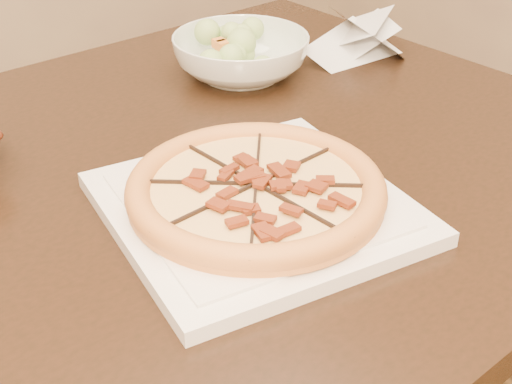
# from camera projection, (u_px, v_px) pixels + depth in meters

# --- Properties ---
(dining_table) EXTENTS (1.46, 1.01, 0.75)m
(dining_table) POSITION_uv_depth(u_px,v_px,m) (110.00, 270.00, 0.88)
(dining_table) COLOR black
(dining_table) RESTS_ON floor
(plate) EXTENTS (0.35, 0.35, 0.02)m
(plate) POSITION_uv_depth(u_px,v_px,m) (256.00, 207.00, 0.80)
(plate) COLOR silver
(plate) RESTS_ON dining_table
(pizza) EXTENTS (0.29, 0.29, 0.03)m
(pizza) POSITION_uv_depth(u_px,v_px,m) (256.00, 189.00, 0.78)
(pizza) COLOR #CA7244
(pizza) RESTS_ON plate
(salad_bowl) EXTENTS (0.24, 0.24, 0.07)m
(salad_bowl) POSITION_uv_depth(u_px,v_px,m) (241.00, 56.00, 1.13)
(salad_bowl) COLOR silver
(salad_bowl) RESTS_ON dining_table
(salad) EXTENTS (0.08, 0.11, 0.04)m
(salad) POSITION_uv_depth(u_px,v_px,m) (240.00, 25.00, 1.10)
(salad) COLOR #A3C667
(salad) RESTS_ON salad_bowl
(cling_film) EXTENTS (0.20, 0.18, 0.05)m
(cling_film) POSITION_uv_depth(u_px,v_px,m) (364.00, 43.00, 1.20)
(cling_film) COLOR silver
(cling_film) RESTS_ON dining_table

